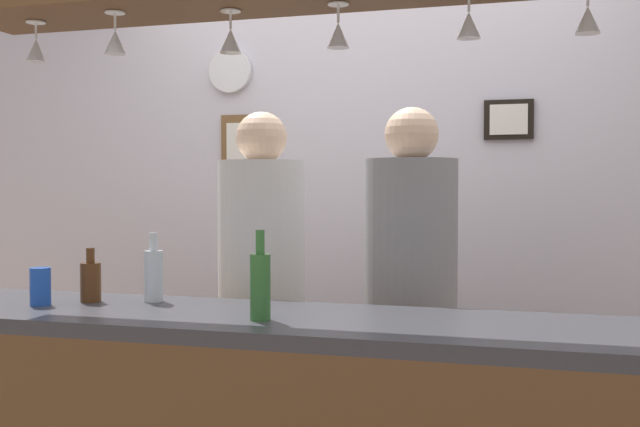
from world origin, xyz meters
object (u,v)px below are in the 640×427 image
object	(u,v)px
person_middle_grey_shirt	(411,290)
picture_frame_caricature	(246,149)
bottle_beer_brown_stubby	(91,281)
wall_clock	(230,71)
bottle_soda_clear	(154,274)
bottle_beer_green_import	(260,284)
picture_frame_upper_small	(509,120)
person_left_white_patterned_shirt	(262,284)
drink_can	(40,286)

from	to	relation	value
person_middle_grey_shirt	picture_frame_caricature	distance (m)	1.35
bottle_beer_brown_stubby	wall_clock	size ratio (longest dim) A/B	0.82
bottle_beer_brown_stubby	picture_frame_caricature	world-z (taller)	picture_frame_caricature
bottle_soda_clear	bottle_beer_green_import	xyz separation A→B (m)	(0.46, -0.23, 0.01)
bottle_soda_clear	picture_frame_upper_small	size ratio (longest dim) A/B	1.05
person_left_white_patterned_shirt	wall_clock	distance (m)	1.31
bottle_soda_clear	bottle_beer_brown_stubby	xyz separation A→B (m)	(-0.20, -0.06, -0.02)
bottle_soda_clear	bottle_beer_green_import	bearing A→B (deg)	-26.08
bottle_beer_green_import	wall_clock	size ratio (longest dim) A/B	1.18
wall_clock	person_left_white_patterned_shirt	bearing A→B (deg)	-59.34
bottle_beer_green_import	wall_clock	distance (m)	1.86
picture_frame_upper_small	wall_clock	bearing A→B (deg)	-179.74
person_middle_grey_shirt	drink_can	bearing A→B (deg)	-148.53
person_middle_grey_shirt	drink_can	size ratio (longest dim) A/B	13.91
bottle_soda_clear	picture_frame_caricature	distance (m)	1.37
bottle_soda_clear	person_middle_grey_shirt	bearing A→B (deg)	32.48
bottle_beer_brown_stubby	wall_clock	bearing A→B (deg)	92.32
person_left_white_patterned_shirt	picture_frame_caricature	xyz separation A→B (m)	(-0.37, 0.77, 0.57)
person_middle_grey_shirt	picture_frame_upper_small	distance (m)	1.08
bottle_beer_brown_stubby	picture_frame_caricature	distance (m)	1.42
person_middle_grey_shirt	bottle_beer_green_import	xyz separation A→B (m)	(-0.32, -0.73, 0.10)
person_left_white_patterned_shirt	person_middle_grey_shirt	bearing A→B (deg)	0.00
bottle_soda_clear	picture_frame_caricature	world-z (taller)	picture_frame_caricature
person_middle_grey_shirt	bottle_soda_clear	xyz separation A→B (m)	(-0.78, -0.50, 0.09)
person_left_white_patterned_shirt	bottle_soda_clear	xyz separation A→B (m)	(-0.20, -0.50, 0.09)
person_left_white_patterned_shirt	drink_can	world-z (taller)	person_left_white_patterned_shirt
person_left_white_patterned_shirt	bottle_soda_clear	size ratio (longest dim) A/B	7.37
person_middle_grey_shirt	bottle_soda_clear	world-z (taller)	person_middle_grey_shirt
bottle_beer_green_import	picture_frame_upper_small	distance (m)	1.73
bottle_beer_brown_stubby	picture_frame_upper_small	bearing A→B (deg)	45.51
picture_frame_caricature	drink_can	bearing A→B (deg)	-95.56
bottle_soda_clear	person_left_white_patterned_shirt	bearing A→B (deg)	68.43
bottle_beer_brown_stubby	wall_clock	xyz separation A→B (m)	(-0.05, 1.32, 0.90)
person_middle_grey_shirt	person_left_white_patterned_shirt	bearing A→B (deg)	180.00
bottle_beer_green_import	bottle_beer_brown_stubby	xyz separation A→B (m)	(-0.66, 0.17, -0.03)
drink_can	picture_frame_caricature	distance (m)	1.53
bottle_beer_brown_stubby	picture_frame_upper_small	distance (m)	1.96
picture_frame_caricature	person_left_white_patterned_shirt	bearing A→B (deg)	-64.19
person_left_white_patterned_shirt	picture_frame_caricature	world-z (taller)	picture_frame_caricature
picture_frame_upper_small	person_left_white_patterned_shirt	bearing A→B (deg)	-139.82
drink_can	picture_frame_upper_small	xyz separation A→B (m)	(1.42, 1.44, 0.63)
picture_frame_caricature	bottle_soda_clear	bearing A→B (deg)	-82.21
person_left_white_patterned_shirt	bottle_beer_brown_stubby	xyz separation A→B (m)	(-0.40, -0.56, 0.07)
drink_can	wall_clock	world-z (taller)	wall_clock
person_left_white_patterned_shirt	picture_frame_upper_small	size ratio (longest dim) A/B	7.71
person_middle_grey_shirt	drink_can	world-z (taller)	person_middle_grey_shirt
person_left_white_patterned_shirt	bottle_soda_clear	distance (m)	0.54
person_left_white_patterned_shirt	person_middle_grey_shirt	world-z (taller)	same
bottle_beer_green_import	picture_frame_upper_small	xyz separation A→B (m)	(0.64, 1.49, 0.59)
bottle_soda_clear	drink_can	bearing A→B (deg)	-151.15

